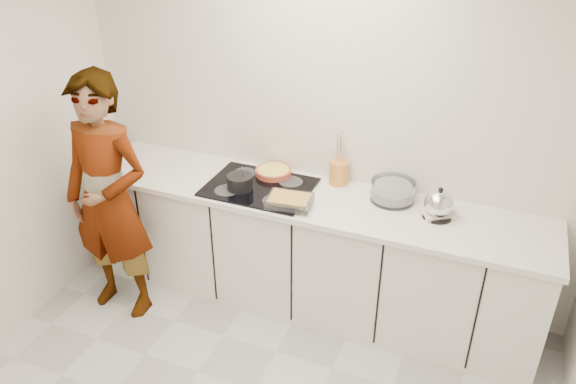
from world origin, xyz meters
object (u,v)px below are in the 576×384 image
at_px(baking_dish, 290,200).
at_px(cook, 109,200).
at_px(kettle, 439,205).
at_px(hob, 259,187).
at_px(saucepan, 240,182).
at_px(tart_dish, 273,171).
at_px(utensil_crock, 339,172).
at_px(mixing_bowl, 393,192).

height_order(baking_dish, cook, cook).
bearing_deg(kettle, cook, -164.40).
xyz_separation_m(hob, saucepan, (-0.11, -0.08, 0.06)).
xyz_separation_m(hob, tart_dish, (0.02, 0.20, 0.03)).
height_order(baking_dish, utensil_crock, utensil_crock).
bearing_deg(saucepan, cook, -151.18).
relative_size(mixing_bowl, kettle, 1.74).
bearing_deg(saucepan, mixing_bowl, 14.72).
distance_m(saucepan, cook, 0.89).
xyz_separation_m(hob, baking_dish, (0.29, -0.15, 0.04)).
xyz_separation_m(mixing_bowl, kettle, (0.31, -0.11, 0.03)).
relative_size(utensil_crock, cook, 0.09).
relative_size(tart_dish, utensil_crock, 1.89).
xyz_separation_m(saucepan, mixing_bowl, (1.00, 0.26, -0.00)).
relative_size(baking_dish, utensil_crock, 1.84).
distance_m(hob, utensil_crock, 0.56).
distance_m(hob, cook, 1.02).
distance_m(tart_dish, mixing_bowl, 0.87).
distance_m(kettle, cook, 2.17).
height_order(saucepan, cook, cook).
xyz_separation_m(tart_dish, saucepan, (-0.13, -0.28, 0.03)).
distance_m(mixing_bowl, utensil_crock, 0.41).
relative_size(tart_dish, saucepan, 1.69).
distance_m(saucepan, baking_dish, 0.40).
bearing_deg(tart_dish, utensil_crock, 9.21).
relative_size(hob, mixing_bowl, 1.93).
distance_m(tart_dish, utensil_crock, 0.47).
bearing_deg(kettle, saucepan, -173.24).
xyz_separation_m(baking_dish, mixing_bowl, (0.60, 0.34, 0.02)).
height_order(baking_dish, mixing_bowl, mixing_bowl).
relative_size(baking_dish, cook, 0.17).
xyz_separation_m(baking_dish, utensil_crock, (0.20, 0.43, 0.04)).
relative_size(saucepan, utensil_crock, 1.12).
xyz_separation_m(hob, cook, (-0.89, -0.51, -0.03)).
bearing_deg(mixing_bowl, cook, -158.77).
bearing_deg(baking_dish, saucepan, 169.46).
height_order(utensil_crock, cook, cook).
xyz_separation_m(mixing_bowl, utensil_crock, (-0.40, 0.09, 0.02)).
relative_size(hob, cook, 0.40).
bearing_deg(cook, hob, 29.23).
bearing_deg(cook, tart_dish, 37.22).
distance_m(baking_dish, mixing_bowl, 0.69).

